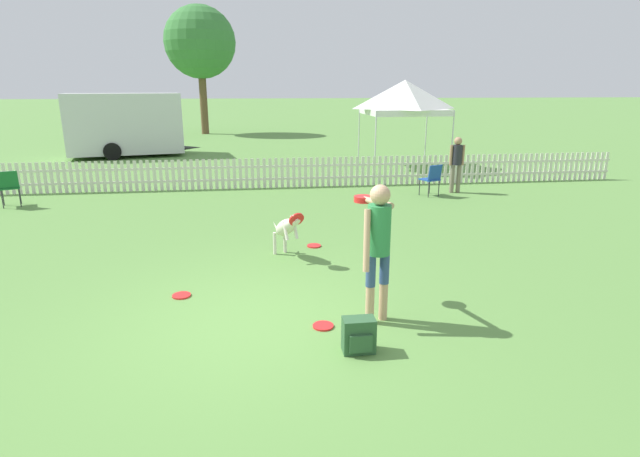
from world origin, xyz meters
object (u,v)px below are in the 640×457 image
object	(u,v)px
equipment_trailer	(125,124)
tree_left_grove	(200,43)
frisbee_near_dog	(323,326)
canopy_tent_main	(405,97)
leaping_dog	(287,227)
backpack_on_grass	(359,336)
folding_chair_blue_left	(432,177)
frisbee_near_handler	(314,246)
handler_person	(377,236)
spectator_standing	(457,160)
frisbee_midfield	(182,295)
folding_chair_center	(9,185)

from	to	relation	value
equipment_trailer	tree_left_grove	distance (m)	11.01
frisbee_near_dog	canopy_tent_main	world-z (taller)	canopy_tent_main
leaping_dog	backpack_on_grass	distance (m)	3.28
folding_chair_blue_left	frisbee_near_handler	bearing A→B (deg)	24.52
frisbee_near_handler	canopy_tent_main	distance (m)	9.89
handler_person	canopy_tent_main	world-z (taller)	canopy_tent_main
folding_chair_blue_left	spectator_standing	xyz separation A→B (m)	(0.80, 0.37, 0.40)
frisbee_near_dog	spectator_standing	world-z (taller)	spectator_standing
backpack_on_grass	frisbee_near_dog	bearing A→B (deg)	115.91
frisbee_midfield	tree_left_grove	world-z (taller)	tree_left_grove
leaping_dog	frisbee_near_handler	distance (m)	0.96
leaping_dog	spectator_standing	bearing A→B (deg)	-156.16
equipment_trailer	frisbee_near_dog	bearing A→B (deg)	-81.79
backpack_on_grass	folding_chair_blue_left	bearing A→B (deg)	65.09
folding_chair_center	spectator_standing	world-z (taller)	spectator_standing
folding_chair_center	tree_left_grove	distance (m)	19.96
frisbee_near_handler	tree_left_grove	xyz separation A→B (m)	(-3.94, 23.22, 5.28)
folding_chair_center	tree_left_grove	world-z (taller)	tree_left_grove
canopy_tent_main	equipment_trailer	world-z (taller)	canopy_tent_main
folding_chair_center	spectator_standing	distance (m)	11.32
handler_person	spectator_standing	bearing A→B (deg)	40.57
frisbee_near_dog	canopy_tent_main	size ratio (longest dim) A/B	0.08
handler_person	frisbee_midfield	size ratio (longest dim) A/B	6.77
folding_chair_blue_left	spectator_standing	size ratio (longest dim) A/B	0.56
tree_left_grove	handler_person	bearing A→B (deg)	-80.60
folding_chair_blue_left	equipment_trailer	size ratio (longest dim) A/B	0.16
frisbee_near_dog	frisbee_midfield	bearing A→B (deg)	147.45
spectator_standing	equipment_trailer	xyz separation A→B (m)	(-10.67, 8.92, 0.44)
tree_left_grove	folding_chair_blue_left	bearing A→B (deg)	-68.62
handler_person	folding_chair_center	xyz separation A→B (m)	(-7.30, 7.09, -0.56)
equipment_trailer	backpack_on_grass	bearing A→B (deg)	-81.57
leaping_dog	canopy_tent_main	xyz separation A→B (m)	(4.73, 9.21, 1.90)
canopy_tent_main	spectator_standing	distance (m)	4.62
frisbee_midfield	equipment_trailer	xyz separation A→B (m)	(-4.15, 15.19, 1.33)
tree_left_grove	frisbee_midfield	bearing A→B (deg)	-85.83
frisbee_near_handler	folding_chair_blue_left	size ratio (longest dim) A/B	0.30
frisbee_near_handler	frisbee_midfield	distance (m)	2.90
frisbee_near_handler	tree_left_grove	size ratio (longest dim) A/B	0.03
folding_chair_blue_left	handler_person	bearing A→B (deg)	42.46
frisbee_near_dog	equipment_trailer	world-z (taller)	equipment_trailer
frisbee_near_handler	handler_person	bearing A→B (deg)	-82.45
frisbee_near_dog	spectator_standing	distance (m)	8.84
folding_chair_blue_left	frisbee_near_dog	bearing A→B (deg)	38.51
backpack_on_grass	folding_chair_blue_left	xyz separation A→B (m)	(3.58, 7.71, 0.31)
frisbee_near_handler	backpack_on_grass	distance (m)	3.80
leaping_dog	folding_chair_blue_left	distance (m)	6.12
handler_person	tree_left_grove	bearing A→B (deg)	78.76
handler_person	backpack_on_grass	size ratio (longest dim) A/B	4.38
canopy_tent_main	equipment_trailer	xyz separation A→B (m)	(-10.45, 4.58, -1.11)
folding_chair_blue_left	tree_left_grove	bearing A→B (deg)	-91.33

